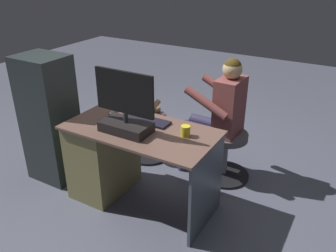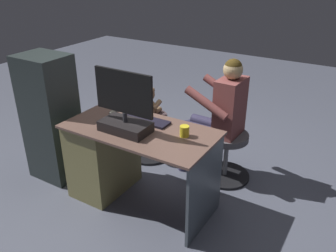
{
  "view_description": "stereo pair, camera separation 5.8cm",
  "coord_description": "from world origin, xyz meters",
  "px_view_note": "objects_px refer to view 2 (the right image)",
  "views": [
    {
      "loc": [
        -1.48,
        2.49,
        1.97
      ],
      "look_at": [
        -0.07,
        0.07,
        0.62
      ],
      "focal_mm": 37.81,
      "sensor_mm": 36.0,
      "label": 1
    },
    {
      "loc": [
        -1.53,
        2.46,
        1.97
      ],
      "look_at": [
        -0.07,
        0.07,
        0.62
      ],
      "focal_mm": 37.81,
      "sensor_mm": 36.0,
      "label": 2
    }
  ],
  "objects_px": {
    "cup": "(184,131)",
    "visitor_chair": "(226,152)",
    "keyboard": "(146,120)",
    "office_chair_teddy": "(149,132)",
    "computer_mouse": "(113,112)",
    "person": "(219,111)",
    "monitor": "(125,113)",
    "tv_remote": "(112,120)",
    "teddy_bear": "(149,102)",
    "desk": "(111,154)"
  },
  "relations": [
    {
      "from": "cup",
      "to": "tv_remote",
      "type": "distance_m",
      "value": 0.66
    },
    {
      "from": "keyboard",
      "to": "visitor_chair",
      "type": "height_order",
      "value": "keyboard"
    },
    {
      "from": "desk",
      "to": "visitor_chair",
      "type": "bearing_deg",
      "value": -136.73
    },
    {
      "from": "teddy_bear",
      "to": "office_chair_teddy",
      "type": "bearing_deg",
      "value": 90.0
    },
    {
      "from": "person",
      "to": "office_chair_teddy",
      "type": "bearing_deg",
      "value": 2.21
    },
    {
      "from": "desk",
      "to": "keyboard",
      "type": "height_order",
      "value": "keyboard"
    },
    {
      "from": "desk",
      "to": "office_chair_teddy",
      "type": "xyz_separation_m",
      "value": [
        0.08,
        -0.71,
        -0.11
      ]
    },
    {
      "from": "desk",
      "to": "computer_mouse",
      "type": "relative_size",
      "value": 12.99
    },
    {
      "from": "computer_mouse",
      "to": "person",
      "type": "distance_m",
      "value": 0.97
    },
    {
      "from": "keyboard",
      "to": "tv_remote",
      "type": "relative_size",
      "value": 2.8
    },
    {
      "from": "office_chair_teddy",
      "to": "keyboard",
      "type": "bearing_deg",
      "value": 122.8
    },
    {
      "from": "computer_mouse",
      "to": "office_chair_teddy",
      "type": "relative_size",
      "value": 0.2
    },
    {
      "from": "office_chair_teddy",
      "to": "visitor_chair",
      "type": "bearing_deg",
      "value": -177.79
    },
    {
      "from": "cup",
      "to": "visitor_chair",
      "type": "height_order",
      "value": "cup"
    },
    {
      "from": "keyboard",
      "to": "cup",
      "type": "xyz_separation_m",
      "value": [
        -0.41,
        0.07,
        0.03
      ]
    },
    {
      "from": "cup",
      "to": "teddy_bear",
      "type": "height_order",
      "value": "cup"
    },
    {
      "from": "office_chair_teddy",
      "to": "person",
      "type": "relative_size",
      "value": 0.41
    },
    {
      "from": "cup",
      "to": "keyboard",
      "type": "bearing_deg",
      "value": -9.69
    },
    {
      "from": "desk",
      "to": "tv_remote",
      "type": "xyz_separation_m",
      "value": [
        -0.04,
        0.0,
        0.35
      ]
    },
    {
      "from": "teddy_bear",
      "to": "visitor_chair",
      "type": "distance_m",
      "value": 0.94
    },
    {
      "from": "tv_remote",
      "to": "person",
      "type": "xyz_separation_m",
      "value": [
        -0.65,
        -0.75,
        -0.04
      ]
    },
    {
      "from": "monitor",
      "to": "office_chair_teddy",
      "type": "relative_size",
      "value": 1.08
    },
    {
      "from": "computer_mouse",
      "to": "person",
      "type": "relative_size",
      "value": 0.08
    },
    {
      "from": "keyboard",
      "to": "teddy_bear",
      "type": "bearing_deg",
      "value": -57.68
    },
    {
      "from": "cup",
      "to": "monitor",
      "type": "bearing_deg",
      "value": 20.35
    },
    {
      "from": "cup",
      "to": "office_chair_teddy",
      "type": "relative_size",
      "value": 0.18
    },
    {
      "from": "tv_remote",
      "to": "teddy_bear",
      "type": "xyz_separation_m",
      "value": [
        0.12,
        -0.73,
        -0.11
      ]
    },
    {
      "from": "monitor",
      "to": "tv_remote",
      "type": "bearing_deg",
      "value": -22.31
    },
    {
      "from": "monitor",
      "to": "person",
      "type": "relative_size",
      "value": 0.44
    },
    {
      "from": "keyboard",
      "to": "tv_remote",
      "type": "xyz_separation_m",
      "value": [
        0.24,
        0.15,
        -0.0
      ]
    },
    {
      "from": "teddy_bear",
      "to": "visitor_chair",
      "type": "xyz_separation_m",
      "value": [
        -0.87,
        -0.02,
        -0.34
      ]
    },
    {
      "from": "computer_mouse",
      "to": "keyboard",
      "type": "bearing_deg",
      "value": -175.62
    },
    {
      "from": "office_chair_teddy",
      "to": "person",
      "type": "xyz_separation_m",
      "value": [
        -0.78,
        -0.03,
        0.41
      ]
    },
    {
      "from": "monitor",
      "to": "visitor_chair",
      "type": "bearing_deg",
      "value": -122.49
    },
    {
      "from": "keyboard",
      "to": "computer_mouse",
      "type": "height_order",
      "value": "computer_mouse"
    },
    {
      "from": "computer_mouse",
      "to": "teddy_bear",
      "type": "xyz_separation_m",
      "value": [
        0.04,
        -0.61,
        -0.12
      ]
    },
    {
      "from": "computer_mouse",
      "to": "visitor_chair",
      "type": "distance_m",
      "value": 1.14
    },
    {
      "from": "office_chair_teddy",
      "to": "computer_mouse",
      "type": "bearing_deg",
      "value": 93.95
    },
    {
      "from": "visitor_chair",
      "to": "teddy_bear",
      "type": "bearing_deg",
      "value": 1.52
    },
    {
      "from": "keyboard",
      "to": "tv_remote",
      "type": "bearing_deg",
      "value": 30.74
    },
    {
      "from": "cup",
      "to": "visitor_chair",
      "type": "distance_m",
      "value": 0.84
    },
    {
      "from": "desk",
      "to": "office_chair_teddy",
      "type": "distance_m",
      "value": 0.73
    },
    {
      "from": "monitor",
      "to": "visitor_chair",
      "type": "distance_m",
      "value": 1.16
    },
    {
      "from": "keyboard",
      "to": "teddy_bear",
      "type": "xyz_separation_m",
      "value": [
        0.37,
        -0.58,
        -0.12
      ]
    },
    {
      "from": "visitor_chair",
      "to": "office_chair_teddy",
      "type": "bearing_deg",
      "value": 2.21
    },
    {
      "from": "computer_mouse",
      "to": "teddy_bear",
      "type": "height_order",
      "value": "teddy_bear"
    },
    {
      "from": "desk",
      "to": "person",
      "type": "distance_m",
      "value": 1.06
    },
    {
      "from": "keyboard",
      "to": "office_chair_teddy",
      "type": "xyz_separation_m",
      "value": [
        0.37,
        -0.57,
        -0.46
      ]
    },
    {
      "from": "keyboard",
      "to": "office_chair_teddy",
      "type": "bearing_deg",
      "value": -57.2
    },
    {
      "from": "person",
      "to": "teddy_bear",
      "type": "bearing_deg",
      "value": 1.43
    }
  ]
}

